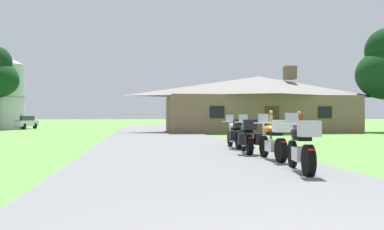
{
  "coord_description": "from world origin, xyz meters",
  "views": [
    {
      "loc": [
        -1.45,
        -1.95,
        1.25
      ],
      "look_at": [
        0.81,
        14.13,
        1.35
      ],
      "focal_mm": 36.24,
      "sensor_mm": 36.0,
      "label": 1
    }
  ],
  "objects_px": {
    "motorcycle_orange_second_in_row": "(274,140)",
    "parked_silver_suv_far_left": "(21,122)",
    "motorcycle_black_nearest_to_camera": "(302,146)",
    "bystander_tan_shirt_near_lodge": "(271,123)",
    "metal_silo_distant": "(9,94)",
    "motorcycle_silver_farthest_in_row": "(236,134)",
    "bystander_red_shirt_beside_signpost": "(299,122)",
    "motorcycle_green_third_in_row": "(247,137)"
  },
  "relations": [
    {
      "from": "motorcycle_green_third_in_row",
      "to": "parked_silver_suv_far_left",
      "type": "bearing_deg",
      "value": 124.93
    },
    {
      "from": "motorcycle_black_nearest_to_camera",
      "to": "bystander_tan_shirt_near_lodge",
      "type": "height_order",
      "value": "bystander_tan_shirt_near_lodge"
    },
    {
      "from": "motorcycle_black_nearest_to_camera",
      "to": "bystander_tan_shirt_near_lodge",
      "type": "xyz_separation_m",
      "value": [
        4.17,
        13.71,
        0.31
      ]
    },
    {
      "from": "metal_silo_distant",
      "to": "motorcycle_silver_farthest_in_row",
      "type": "bearing_deg",
      "value": -58.52
    },
    {
      "from": "motorcycle_green_third_in_row",
      "to": "bystander_red_shirt_beside_signpost",
      "type": "height_order",
      "value": "bystander_red_shirt_beside_signpost"
    },
    {
      "from": "motorcycle_black_nearest_to_camera",
      "to": "parked_silver_suv_far_left",
      "type": "xyz_separation_m",
      "value": [
        -15.76,
        35.22,
        0.16
      ]
    },
    {
      "from": "motorcycle_orange_second_in_row",
      "to": "metal_silo_distant",
      "type": "xyz_separation_m",
      "value": [
        -16.88,
        31.83,
        3.1
      ]
    },
    {
      "from": "metal_silo_distant",
      "to": "parked_silver_suv_far_left",
      "type": "bearing_deg",
      "value": 48.85
    },
    {
      "from": "motorcycle_orange_second_in_row",
      "to": "motorcycle_silver_farthest_in_row",
      "type": "bearing_deg",
      "value": 90.65
    },
    {
      "from": "motorcycle_green_third_in_row",
      "to": "bystander_tan_shirt_near_lodge",
      "type": "relative_size",
      "value": 1.25
    },
    {
      "from": "motorcycle_green_third_in_row",
      "to": "bystander_tan_shirt_near_lodge",
      "type": "height_order",
      "value": "bystander_tan_shirt_near_lodge"
    },
    {
      "from": "bystander_tan_shirt_near_lodge",
      "to": "bystander_red_shirt_beside_signpost",
      "type": "relative_size",
      "value": 1.0
    },
    {
      "from": "motorcycle_black_nearest_to_camera",
      "to": "motorcycle_orange_second_in_row",
      "type": "height_order",
      "value": "same"
    },
    {
      "from": "motorcycle_silver_farthest_in_row",
      "to": "bystander_red_shirt_beside_signpost",
      "type": "height_order",
      "value": "bystander_red_shirt_beside_signpost"
    },
    {
      "from": "motorcycle_green_third_in_row",
      "to": "metal_silo_distant",
      "type": "bearing_deg",
      "value": 127.06
    },
    {
      "from": "motorcycle_silver_farthest_in_row",
      "to": "bystander_red_shirt_beside_signpost",
      "type": "xyz_separation_m",
      "value": [
        6.56,
        9.18,
        0.32
      ]
    },
    {
      "from": "motorcycle_orange_second_in_row",
      "to": "motorcycle_silver_farthest_in_row",
      "type": "height_order",
      "value": "same"
    },
    {
      "from": "motorcycle_orange_second_in_row",
      "to": "parked_silver_suv_far_left",
      "type": "xyz_separation_m",
      "value": [
        -15.98,
        32.86,
        0.16
      ]
    },
    {
      "from": "bystander_tan_shirt_near_lodge",
      "to": "metal_silo_distant",
      "type": "bearing_deg",
      "value": 64.21
    },
    {
      "from": "bystander_tan_shirt_near_lodge",
      "to": "parked_silver_suv_far_left",
      "type": "bearing_deg",
      "value": 61.54
    },
    {
      "from": "motorcycle_black_nearest_to_camera",
      "to": "motorcycle_silver_farthest_in_row",
      "type": "height_order",
      "value": "same"
    },
    {
      "from": "motorcycle_orange_second_in_row",
      "to": "parked_silver_suv_far_left",
      "type": "bearing_deg",
      "value": 116.81
    },
    {
      "from": "motorcycle_green_third_in_row",
      "to": "bystander_tan_shirt_near_lodge",
      "type": "xyz_separation_m",
      "value": [
        4.11,
        9.32,
        0.32
      ]
    },
    {
      "from": "motorcycle_silver_farthest_in_row",
      "to": "motorcycle_orange_second_in_row",
      "type": "bearing_deg",
      "value": -89.96
    },
    {
      "from": "motorcycle_black_nearest_to_camera",
      "to": "motorcycle_orange_second_in_row",
      "type": "bearing_deg",
      "value": 94.45
    },
    {
      "from": "motorcycle_green_third_in_row",
      "to": "bystander_tan_shirt_near_lodge",
      "type": "distance_m",
      "value": 10.19
    },
    {
      "from": "motorcycle_green_third_in_row",
      "to": "motorcycle_silver_farthest_in_row",
      "type": "distance_m",
      "value": 2.21
    },
    {
      "from": "parked_silver_suv_far_left",
      "to": "motorcycle_silver_farthest_in_row",
      "type": "bearing_deg",
      "value": -53.4
    },
    {
      "from": "bystander_red_shirt_beside_signpost",
      "to": "parked_silver_suv_far_left",
      "type": "xyz_separation_m",
      "value": [
        -22.56,
        19.44,
        -0.15
      ]
    },
    {
      "from": "motorcycle_black_nearest_to_camera",
      "to": "parked_silver_suv_far_left",
      "type": "distance_m",
      "value": 38.58
    },
    {
      "from": "motorcycle_silver_farthest_in_row",
      "to": "bystander_tan_shirt_near_lodge",
      "type": "distance_m",
      "value": 8.14
    },
    {
      "from": "parked_silver_suv_far_left",
      "to": "bystander_red_shirt_beside_signpost",
      "type": "bearing_deg",
      "value": -33.36
    },
    {
      "from": "motorcycle_orange_second_in_row",
      "to": "motorcycle_green_third_in_row",
      "type": "xyz_separation_m",
      "value": [
        -0.16,
        2.03,
        -0.01
      ]
    },
    {
      "from": "motorcycle_orange_second_in_row",
      "to": "bystander_red_shirt_beside_signpost",
      "type": "bearing_deg",
      "value": 64.77
    },
    {
      "from": "motorcycle_black_nearest_to_camera",
      "to": "parked_silver_suv_far_left",
      "type": "relative_size",
      "value": 0.43
    },
    {
      "from": "motorcycle_silver_farthest_in_row",
      "to": "parked_silver_suv_far_left",
      "type": "bearing_deg",
      "value": 119.46
    },
    {
      "from": "bystander_red_shirt_beside_signpost",
      "to": "parked_silver_suv_far_left",
      "type": "height_order",
      "value": "bystander_red_shirt_beside_signpost"
    },
    {
      "from": "parked_silver_suv_far_left",
      "to": "motorcycle_orange_second_in_row",
      "type": "bearing_deg",
      "value": -56.66
    },
    {
      "from": "bystander_red_shirt_beside_signpost",
      "to": "metal_silo_distant",
      "type": "height_order",
      "value": "metal_silo_distant"
    },
    {
      "from": "parked_silver_suv_far_left",
      "to": "bystander_tan_shirt_near_lodge",
      "type": "bearing_deg",
      "value": -39.79
    },
    {
      "from": "bystander_tan_shirt_near_lodge",
      "to": "bystander_red_shirt_beside_signpost",
      "type": "bearing_deg",
      "value": -33.06
    },
    {
      "from": "motorcycle_green_third_in_row",
      "to": "metal_silo_distant",
      "type": "xyz_separation_m",
      "value": [
        -16.72,
        29.8,
        3.11
      ]
    }
  ]
}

